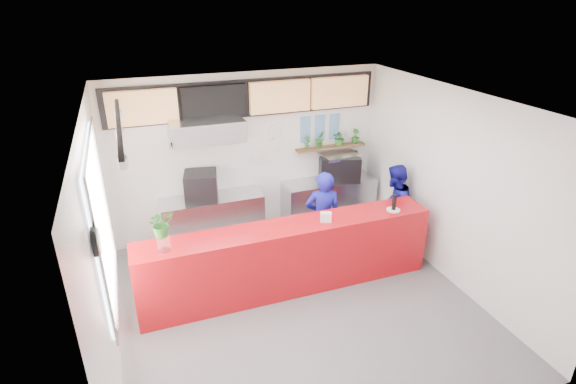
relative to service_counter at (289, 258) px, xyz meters
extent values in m
plane|color=slate|center=(0.00, -0.40, -0.55)|extent=(5.00, 5.00, 0.00)
plane|color=silver|center=(0.00, -0.40, 2.45)|extent=(5.00, 5.00, 0.00)
plane|color=white|center=(0.00, 2.10, 0.95)|extent=(5.00, 0.00, 5.00)
plane|color=white|center=(-2.50, -0.40, 0.95)|extent=(0.00, 5.00, 5.00)
plane|color=white|center=(2.50, -0.40, 0.95)|extent=(0.00, 5.00, 5.00)
cube|color=#B30C13|center=(0.00, 0.00, 0.00)|extent=(4.50, 0.60, 1.10)
cube|color=beige|center=(0.00, 2.09, 2.05)|extent=(5.00, 0.02, 0.80)
cube|color=#B2B5BA|center=(-0.80, 1.80, -0.10)|extent=(1.80, 0.60, 0.90)
cube|color=black|center=(-0.96, 1.80, 0.60)|extent=(0.65, 0.65, 0.49)
cube|color=#B2B5BA|center=(-0.80, 1.75, 1.60)|extent=(1.20, 0.70, 0.35)
cube|color=#B2B5BA|center=(-0.80, 1.75, 1.40)|extent=(1.20, 0.69, 0.31)
cube|color=#B2B5BA|center=(1.50, 1.80, -0.10)|extent=(1.80, 0.60, 0.90)
cube|color=black|center=(1.70, 1.80, 0.59)|extent=(0.88, 0.75, 0.49)
cube|color=#B4B6BC|center=(1.70, 1.80, 0.83)|extent=(0.72, 0.51, 0.06)
cube|color=brown|center=(1.60, 2.00, 0.95)|extent=(1.40, 0.18, 0.04)
cube|color=tan|center=(-1.75, 1.98, 2.00)|extent=(1.10, 0.10, 0.55)
cube|color=black|center=(-0.59, 1.98, 2.00)|extent=(1.10, 0.10, 0.55)
cube|color=tan|center=(0.57, 1.98, 2.00)|extent=(1.10, 0.10, 0.55)
cube|color=tan|center=(1.73, 1.98, 2.00)|extent=(1.10, 0.10, 0.55)
cube|color=black|center=(0.00, 2.06, 2.00)|extent=(4.80, 0.04, 0.65)
cube|color=silver|center=(-2.47, -0.10, 1.15)|extent=(0.04, 2.20, 1.90)
cube|color=#B2B5BA|center=(-2.45, -0.10, 1.15)|extent=(0.03, 2.30, 2.00)
cylinder|color=black|center=(-2.46, -1.30, 1.50)|extent=(0.05, 0.30, 0.30)
cylinder|color=white|center=(-2.43, -1.30, 1.50)|extent=(0.02, 0.26, 0.26)
cube|color=black|center=(-2.10, -0.40, 2.39)|extent=(0.05, 2.40, 0.04)
cylinder|color=silver|center=(0.15, 2.07, 1.20)|extent=(0.24, 0.03, 0.24)
cylinder|color=silver|center=(0.45, 2.07, 1.10)|extent=(0.24, 0.03, 0.24)
cylinder|color=silver|center=(0.15, 2.07, 0.90)|extent=(0.24, 0.03, 0.24)
cylinder|color=silver|center=(0.50, 2.07, 1.35)|extent=(0.24, 0.03, 0.24)
cube|color=#598CBF|center=(1.10, 2.08, 1.45)|extent=(0.20, 0.02, 0.25)
cube|color=#598CBF|center=(1.40, 2.08, 1.45)|extent=(0.20, 0.02, 0.25)
cube|color=#598CBF|center=(1.70, 2.08, 1.45)|extent=(0.20, 0.02, 0.25)
cube|color=#598CBF|center=(1.10, 2.08, 1.20)|extent=(0.20, 0.02, 0.25)
cube|color=#598CBF|center=(1.40, 2.08, 1.20)|extent=(0.20, 0.02, 0.25)
cube|color=#598CBF|center=(1.70, 2.08, 1.20)|extent=(0.20, 0.02, 0.25)
imported|color=#15148E|center=(0.80, 0.55, 0.27)|extent=(0.68, 0.54, 1.63)
imported|color=#15148E|center=(2.19, 0.60, 0.22)|extent=(0.95, 0.91, 1.54)
imported|color=#286724|center=(1.11, 2.00, 1.10)|extent=(0.15, 0.12, 0.26)
imported|color=#286724|center=(1.37, 2.00, 1.14)|extent=(0.21, 0.18, 0.34)
imported|color=#286724|center=(1.79, 2.00, 1.12)|extent=(0.34, 0.31, 0.31)
imported|color=#286724|center=(2.13, 2.00, 1.11)|extent=(0.18, 0.16, 0.28)
cylinder|color=silver|center=(-1.78, -0.07, 0.65)|extent=(0.22, 0.22, 0.21)
imported|color=#286724|center=(-1.78, -0.07, 0.95)|extent=(0.40, 0.37, 0.37)
cube|color=white|center=(0.57, -0.06, 0.62)|extent=(0.19, 0.15, 0.14)
cylinder|color=white|center=(1.72, -0.09, 0.56)|extent=(0.24, 0.24, 0.02)
cylinder|color=black|center=(1.72, -0.09, 0.69)|extent=(0.08, 0.08, 0.25)
camera|label=1|loc=(-2.01, -5.44, 3.70)|focal=28.00mm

